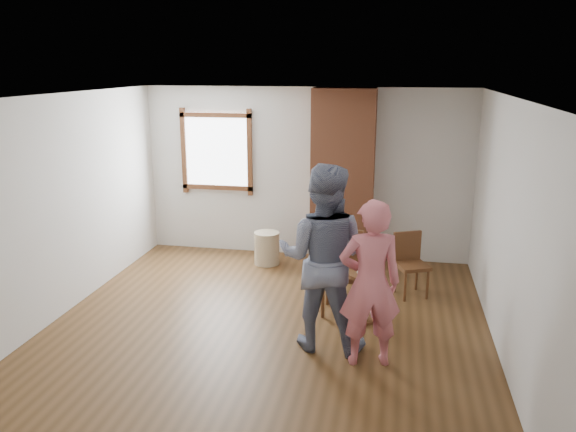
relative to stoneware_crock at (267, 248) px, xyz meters
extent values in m
plane|color=brown|center=(0.49, -2.21, -0.24)|extent=(5.50, 5.50, 0.00)
cube|color=silver|center=(0.49, 0.54, 1.06)|extent=(5.00, 0.04, 2.60)
cube|color=silver|center=(-2.01, -2.21, 1.06)|extent=(0.04, 5.50, 2.60)
cube|color=silver|center=(2.99, -2.21, 1.06)|extent=(0.04, 5.50, 2.60)
cube|color=white|center=(0.49, -2.21, 2.36)|extent=(5.00, 5.50, 0.04)
cube|color=brown|center=(-0.91, 0.50, 1.36)|extent=(1.14, 0.06, 1.34)
cube|color=white|center=(-0.91, 0.52, 1.36)|extent=(1.00, 0.02, 1.20)
cube|color=#AC5F3D|center=(1.09, 0.29, 1.06)|extent=(0.90, 0.50, 2.60)
cylinder|color=tan|center=(0.00, 0.00, 0.00)|extent=(0.50, 0.50, 0.49)
cylinder|color=black|center=(-0.06, -0.04, -0.16)|extent=(0.21, 0.21, 0.17)
cube|color=brown|center=(1.27, -1.51, 0.25)|extent=(0.47, 0.47, 0.05)
cylinder|color=brown|center=(1.08, -1.70, 0.00)|extent=(0.04, 0.04, 0.49)
cylinder|color=brown|center=(1.45, -1.70, 0.00)|extent=(0.04, 0.04, 0.49)
cylinder|color=brown|center=(1.08, -1.32, 0.00)|extent=(0.04, 0.04, 0.49)
cylinder|color=brown|center=(1.46, -1.33, 0.00)|extent=(0.04, 0.04, 0.49)
cube|color=brown|center=(1.27, -1.30, 0.50)|extent=(0.46, 0.05, 0.49)
cube|color=brown|center=(2.11, -0.83, 0.17)|extent=(0.51, 0.51, 0.05)
cylinder|color=brown|center=(2.04, -1.04, -0.04)|extent=(0.04, 0.04, 0.41)
cylinder|color=brown|center=(2.32, -0.91, -0.04)|extent=(0.04, 0.04, 0.41)
cylinder|color=brown|center=(1.91, -0.75, -0.04)|extent=(0.04, 0.04, 0.41)
cylinder|color=brown|center=(2.19, -0.62, -0.04)|extent=(0.04, 0.04, 0.41)
cube|color=brown|center=(2.04, -0.67, 0.37)|extent=(0.36, 0.19, 0.41)
cylinder|color=brown|center=(1.56, -1.70, 0.34)|extent=(0.40, 0.40, 0.04)
cylinder|color=brown|center=(1.56, -1.70, 0.05)|extent=(0.06, 0.06, 0.54)
cylinder|color=brown|center=(1.56, -1.70, -0.23)|extent=(0.28, 0.28, 0.03)
cylinder|color=white|center=(1.56, -1.70, 0.36)|extent=(0.18, 0.18, 0.01)
cube|color=white|center=(1.57, -1.70, 0.39)|extent=(0.08, 0.07, 0.06)
imported|color=#151A3C|center=(1.15, -2.37, 0.74)|extent=(1.01, 0.81, 1.97)
imported|color=#D76B76|center=(1.66, -2.64, 0.61)|extent=(0.70, 0.54, 1.70)
camera|label=1|loc=(1.85, -7.81, 2.68)|focal=35.00mm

